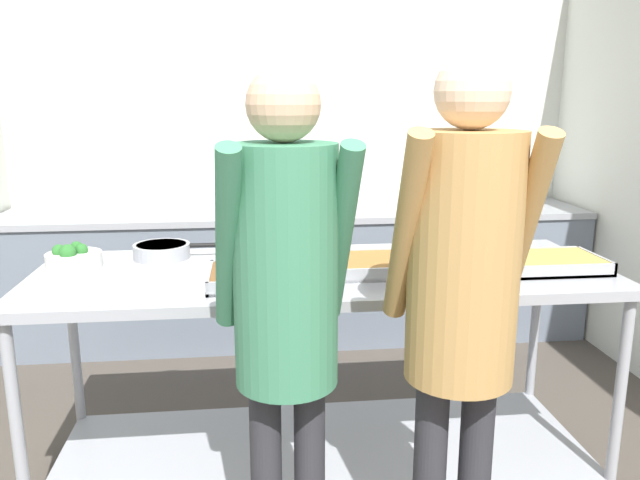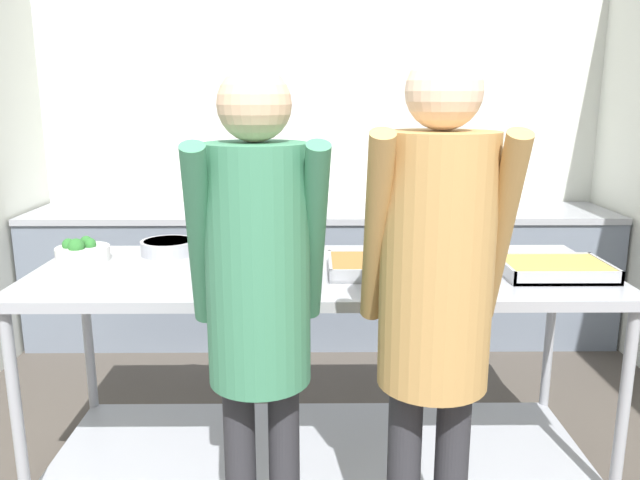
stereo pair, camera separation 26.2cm
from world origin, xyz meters
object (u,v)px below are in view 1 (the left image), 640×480
Objects in this scene: sauce_pan at (162,250)px; guest_serving_left at (286,289)px; serving_tray_roast at (549,263)px; guest_serving_right at (462,283)px; broccoli_bowl at (73,258)px; serving_tray_vegetables at (379,265)px; serving_tray_greens at (268,276)px; water_bottle at (470,191)px; plate_stack at (452,253)px.

guest_serving_left is at bearing -62.94° from sauce_pan.
serving_tray_roast is 1.27m from guest_serving_left.
guest_serving_left is at bearing 173.03° from guest_serving_right.
broccoli_bowl is at bearing 146.32° from guest_serving_right.
serving_tray_vegetables is at bearing 57.05° from guest_serving_left.
water_bottle reaches higher than serving_tray_greens.
plate_stack reaches higher than sauce_pan.
broccoli_bowl reaches higher than plate_stack.
broccoli_bowl reaches higher than serving_tray_greens.
guest_serving_left is (0.04, -0.52, 0.11)m from serving_tray_greens.
serving_tray_vegetables is at bearing -160.13° from plate_stack.
guest_serving_left reaches higher than plate_stack.
plate_stack is at bearing 73.54° from guest_serving_right.
guest_serving_right is at bearing -132.26° from serving_tray_roast.
guest_serving_right is at bearing -6.97° from guest_serving_left.
plate_stack is at bearing -8.70° from sauce_pan.
guest_serving_left is at bearing -45.06° from broccoli_bowl.
guest_serving_left is 7.30× the size of water_bottle.
plate_stack is at bearing 155.13° from serving_tray_roast.
serving_tray_vegetables is 0.93× the size of serving_tray_roast.
serving_tray_vegetables is 0.23× the size of guest_serving_left.
serving_tray_roast is (1.94, -0.23, -0.01)m from broccoli_bowl.
water_bottle reaches higher than serving_tray_roast.
water_bottle is at bearing 59.24° from guest_serving_left.
serving_tray_greens is 1.93× the size of water_bottle.
guest_serving_right is at bearing -106.46° from plate_stack.
plate_stack is at bearing 16.77° from serving_tray_greens.
guest_serving_left is at bearing -85.89° from serving_tray_greens.
serving_tray_greens is 0.26× the size of guest_serving_left.
serving_tray_greens is (0.45, -0.43, -0.01)m from sauce_pan.
guest_serving_left is 0.52m from guest_serving_right.
serving_tray_vegetables is at bearing -119.91° from water_bottle.
serving_tray_vegetables is 0.77m from guest_serving_left.
sauce_pan is 1.43m from guest_serving_right.
broccoli_bowl is 1.62m from guest_serving_right.
guest_serving_right is (1.00, -1.02, 0.12)m from sauce_pan.
water_bottle is at bearing 80.66° from serving_tray_roast.
serving_tray_greens is at bearing 94.11° from guest_serving_left.
serving_tray_vegetables is 1.98m from water_bottle.
broccoli_bowl is 1.96m from serving_tray_roast.
guest_serving_right reaches higher than guest_serving_left.
serving_tray_vegetables is 0.36m from plate_stack.
broccoli_bowl is at bearing 171.20° from serving_tray_vegetables.
guest_serving_right reaches higher than serving_tray_roast.
serving_tray_vegetables is at bearing -8.80° from broccoli_bowl.
guest_serving_left is at bearing -120.76° from water_bottle.
water_bottle is (0.99, 1.72, 0.03)m from serving_tray_vegetables.
serving_tray_roast is 1.77× the size of water_bottle.
serving_tray_vegetables is 0.72m from guest_serving_right.
guest_serving_right is (1.34, -0.89, 0.12)m from broccoli_bowl.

